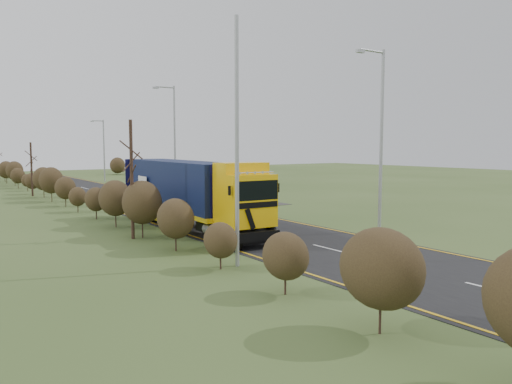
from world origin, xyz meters
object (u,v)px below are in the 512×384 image
object	(u,v)px
lorry	(189,190)
car_blue_sedan	(191,184)
speed_sign	(248,192)
car_red_hatchback	(203,191)
streetlight_near	(380,132)

from	to	relation	value
lorry	car_blue_sedan	world-z (taller)	lorry
lorry	car_blue_sedan	xyz separation A→B (m)	(10.98, 21.19, -1.47)
lorry	speed_sign	world-z (taller)	lorry
lorry	car_red_hatchback	world-z (taller)	lorry
car_blue_sedan	streetlight_near	bearing A→B (deg)	120.93
lorry	car_red_hatchback	xyz separation A→B (m)	(8.31, 13.76, -1.54)
lorry	car_blue_sedan	distance (m)	23.91
car_red_hatchback	streetlight_near	world-z (taller)	streetlight_near
car_red_hatchback	speed_sign	distance (m)	8.97
car_red_hatchback	speed_sign	bearing A→B (deg)	104.29
lorry	car_red_hatchback	size ratio (longest dim) A/B	3.45
lorry	streetlight_near	distance (m)	11.02
lorry	speed_sign	distance (m)	8.76
car_blue_sedan	streetlight_near	size ratio (longest dim) A/B	0.47
lorry	speed_sign	xyz separation A→B (m)	(7.23, 4.88, -0.84)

